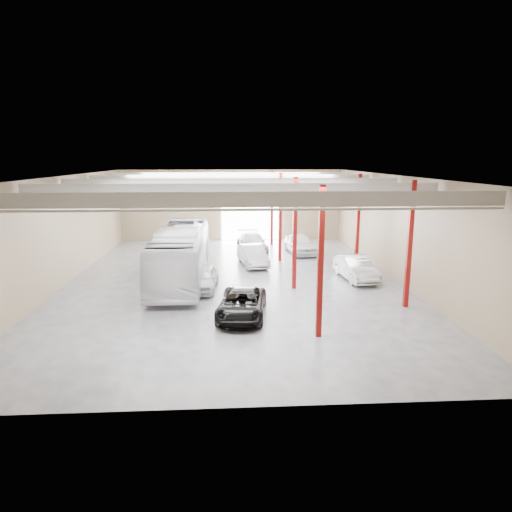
{
  "coord_description": "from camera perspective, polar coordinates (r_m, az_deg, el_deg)",
  "views": [
    {
      "loc": [
        -0.32,
        -29.76,
        8.13
      ],
      "look_at": [
        1.36,
        -2.29,
        2.2
      ],
      "focal_mm": 32.0,
      "sensor_mm": 36.0,
      "label": 1
    }
  ],
  "objects": [
    {
      "name": "car_right_far",
      "position": [
        39.67,
        5.53,
        1.53
      ],
      "size": [
        2.5,
        5.18,
        1.71
      ],
      "primitive_type": "imported",
      "rotation": [
        0.0,
        0.0,
        0.1
      ],
      "color": "silver",
      "rests_on": "ground"
    },
    {
      "name": "car_row_a",
      "position": [
        28.8,
        -6.74,
        -2.76
      ],
      "size": [
        2.1,
        4.56,
        1.52
      ],
      "primitive_type": "imported",
      "rotation": [
        0.0,
        0.0,
        -0.07
      ],
      "color": "silver",
      "rests_on": "ground"
    },
    {
      "name": "car_row_b",
      "position": [
        35.09,
        -0.41,
        0.07
      ],
      "size": [
        2.42,
        4.95,
        1.56
      ],
      "primitive_type": "imported",
      "rotation": [
        0.0,
        0.0,
        0.17
      ],
      "color": "silver",
      "rests_on": "ground"
    },
    {
      "name": "car_row_c",
      "position": [
        40.19,
        -0.51,
        1.69
      ],
      "size": [
        2.78,
        5.87,
        1.65
      ],
      "primitive_type": "imported",
      "rotation": [
        0.0,
        0.0,
        0.08
      ],
      "color": "gray",
      "rests_on": "ground"
    },
    {
      "name": "car_right_near",
      "position": [
        31.74,
        12.35,
        -1.45
      ],
      "size": [
        2.19,
        5.09,
        1.63
      ],
      "primitive_type": "imported",
      "rotation": [
        0.0,
        0.0,
        0.1
      ],
      "color": "#BBBAC0",
      "rests_on": "ground"
    },
    {
      "name": "coach_bus",
      "position": [
        30.91,
        -9.34,
        0.23
      ],
      "size": [
        3.09,
        13.14,
        3.66
      ],
      "primitive_type": "imported",
      "rotation": [
        0.0,
        0.0,
        -0.0
      ],
      "color": "silver",
      "rests_on": "ground"
    },
    {
      "name": "black_sedan",
      "position": [
        23.79,
        -1.77,
        -6.03
      ],
      "size": [
        2.99,
        5.35,
        1.41
      ],
      "primitive_type": "imported",
      "rotation": [
        0.0,
        0.0,
        -0.13
      ],
      "color": "black",
      "rests_on": "ground"
    },
    {
      "name": "depot_shell",
      "position": [
        30.41,
        -2.65,
        6.19
      ],
      "size": [
        22.12,
        32.12,
        7.06
      ],
      "color": "#49494E",
      "rests_on": "ground"
    }
  ]
}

